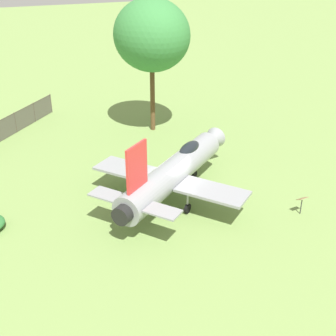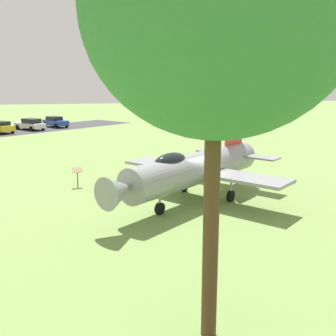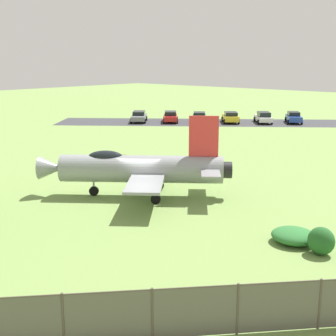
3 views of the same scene
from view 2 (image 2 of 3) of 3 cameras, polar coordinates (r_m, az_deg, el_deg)
ground_plane at (r=21.65m, az=4.01°, el=-4.62°), size 200.00×200.00×0.00m
display_jet at (r=20.91m, az=3.51°, el=-0.11°), size 9.60×10.89×5.09m
shade_tree at (r=9.19m, az=6.88°, el=21.48°), size 6.73×5.84×10.56m
info_plaque at (r=24.87m, az=-12.83°, el=-0.65°), size 0.46×0.64×1.14m
parked_car_blue at (r=58.62m, az=-15.79°, el=6.39°), size 4.38×3.77×1.49m
parked_car_white at (r=56.25m, az=-19.06°, el=5.95°), size 4.69×4.37×1.51m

